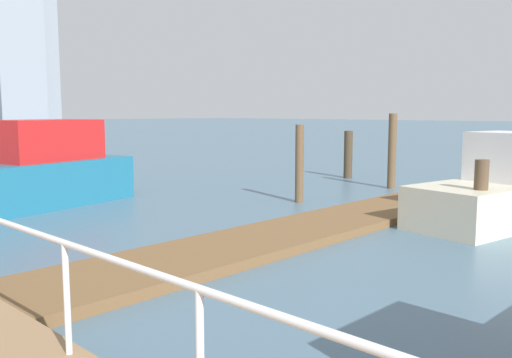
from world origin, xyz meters
TOP-DOWN VIEW (x-y plane):
  - floating_dock at (3.57, 8.87)m, footprint 14.15×2.00m
  - dock_piling_0 at (12.70, 13.87)m, footprint 0.34×0.34m
  - dock_piling_1 at (6.09, 6.07)m, footprint 0.29×0.29m
  - dock_piling_2 at (11.24, 11.11)m, footprint 0.28×0.28m
  - dock_piling_3 at (6.80, 11.58)m, footprint 0.24×0.24m
  - moored_boat_1 at (7.63, 6.28)m, footprint 4.75×2.66m
  - moored_boat_2 at (0.60, 16.31)m, footprint 7.49×3.50m
  - skyline_tower_6 at (71.58, 168.56)m, footprint 10.54×11.00m

SIDE VIEW (x-z plane):
  - floating_dock at x=3.57m, z-range 0.00..0.18m
  - moored_boat_1 at x=7.63m, z-range -0.32..1.83m
  - dock_piling_1 at x=6.09m, z-range 0.00..1.63m
  - moored_boat_2 at x=0.60m, z-range -0.30..2.10m
  - dock_piling_0 at x=12.70m, z-range 0.00..1.88m
  - dock_piling_3 at x=6.80m, z-range 0.00..2.26m
  - dock_piling_2 at x=11.24m, z-range 0.00..2.57m
  - skyline_tower_6 at x=71.58m, z-range 0.00..39.13m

